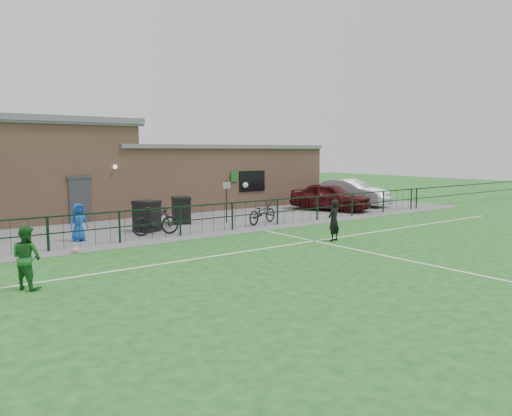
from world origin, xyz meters
TOP-DOWN VIEW (x-y plane):
  - ground at (0.00, 0.00)m, footprint 90.00×90.00m
  - paving_strip at (0.00, 13.50)m, footprint 34.00×13.00m
  - pitch_line_touch at (0.00, 7.80)m, footprint 28.00×0.10m
  - pitch_line_mid at (0.00, 4.00)m, footprint 28.00×0.10m
  - pitch_line_perp at (2.00, 0.00)m, footprint 0.10×16.00m
  - perimeter_fence at (0.00, 8.00)m, footprint 28.00×0.10m
  - wheelie_bin_left at (-2.11, 9.77)m, footprint 1.06×1.12m
  - wheelie_bin_right at (0.14, 10.92)m, footprint 1.01×1.07m
  - sign_post at (1.94, 9.85)m, footprint 0.07×0.07m
  - car_maroon at (9.32, 10.38)m, footprint 3.35×4.86m
  - car_silver at (12.17, 11.45)m, footprint 2.64×5.09m
  - bicycle_d at (-2.21, 8.71)m, footprint 1.97×0.83m
  - bicycle_e at (3.09, 8.63)m, footprint 2.10×1.26m
  - spectator_child at (-5.09, 9.25)m, footprint 0.76×0.56m
  - goalkeeper_kick at (2.53, 3.68)m, footprint 2.12×3.67m
  - outfield_player at (-8.15, 3.54)m, footprint 0.90×0.96m
  - ball_ground at (-5.90, 7.14)m, footprint 0.22×0.22m
  - clubhouse at (-0.88, 16.50)m, footprint 24.25×5.40m

SIDE VIEW (x-z plane):
  - ground at x=0.00m, z-range 0.00..0.00m
  - pitch_line_touch at x=0.00m, z-range 0.00..0.01m
  - pitch_line_mid at x=0.00m, z-range 0.00..0.01m
  - pitch_line_perp at x=2.00m, z-range 0.00..0.01m
  - paving_strip at x=0.00m, z-range 0.00..0.02m
  - ball_ground at x=-5.90m, z-range 0.00..0.22m
  - bicycle_e at x=3.09m, z-range 0.02..1.06m
  - bicycle_d at x=-2.21m, z-range 0.02..1.17m
  - wheelie_bin_right at x=0.14m, z-range 0.02..1.17m
  - perimeter_fence at x=0.00m, z-range 0.00..1.20m
  - wheelie_bin_left at x=-2.11m, z-range 0.02..1.22m
  - spectator_child at x=-5.09m, z-range 0.02..1.44m
  - outfield_player at x=-8.15m, z-range 0.00..1.57m
  - car_maroon at x=9.32m, z-range 0.02..1.56m
  - car_silver at x=12.17m, z-range 0.02..1.62m
  - goalkeeper_kick at x=2.53m, z-range -0.23..1.88m
  - sign_post at x=1.94m, z-range 0.02..2.02m
  - clubhouse at x=-0.88m, z-range -0.26..4.70m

